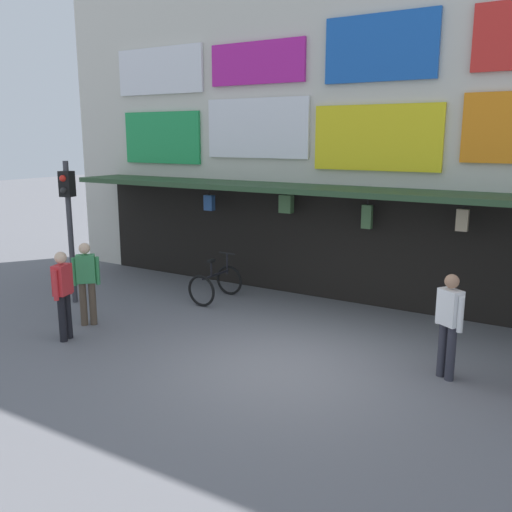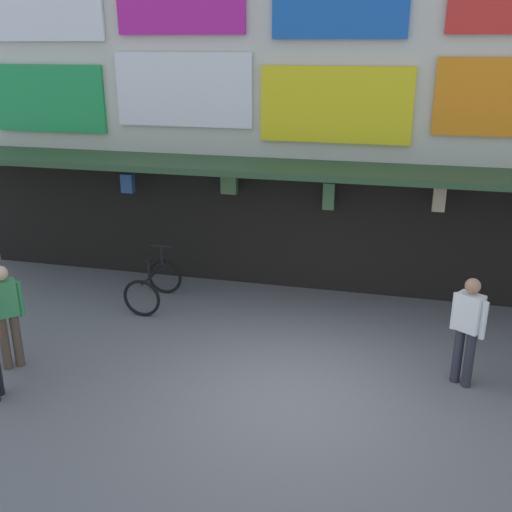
# 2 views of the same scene
# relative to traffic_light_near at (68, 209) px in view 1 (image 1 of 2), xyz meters

# --- Properties ---
(ground_plane) EXTENTS (80.00, 80.00, 0.00)m
(ground_plane) POSITION_rel_traffic_light_near_xyz_m (5.86, -0.69, -2.14)
(ground_plane) COLOR slate
(shopfront) EXTENTS (18.00, 2.60, 8.00)m
(shopfront) POSITION_rel_traffic_light_near_xyz_m (5.86, 3.88, 1.82)
(shopfront) COLOR beige
(shopfront) RESTS_ON ground
(traffic_light_near) EXTENTS (0.33, 0.35, 3.20)m
(traffic_light_near) POSITION_rel_traffic_light_near_xyz_m (0.00, 0.00, 0.00)
(traffic_light_near) COLOR #38383D
(traffic_light_near) RESTS_ON ground
(bicycle_parked) EXTENTS (0.73, 1.16, 1.05)m
(bicycle_parked) POSITION_rel_traffic_light_near_xyz_m (2.69, 1.80, -1.75)
(bicycle_parked) COLOR black
(bicycle_parked) RESTS_ON ground
(pedestrian_in_yellow) EXTENTS (0.41, 0.41, 1.68)m
(pedestrian_in_yellow) POSITION_rel_traffic_light_near_xyz_m (1.49, -0.93, -1.19)
(pedestrian_in_yellow) COLOR brown
(pedestrian_in_yellow) RESTS_ON ground
(pedestrian_in_white) EXTENTS (0.46, 0.38, 1.68)m
(pedestrian_in_white) POSITION_rel_traffic_light_near_xyz_m (8.23, 0.21, -1.19)
(pedestrian_in_white) COLOR #2D2D38
(pedestrian_in_white) RESTS_ON ground
(pedestrian_in_red) EXTENTS (0.32, 0.51, 1.68)m
(pedestrian_in_red) POSITION_rel_traffic_light_near_xyz_m (1.78, -1.75, -1.19)
(pedestrian_in_red) COLOR black
(pedestrian_in_red) RESTS_ON ground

